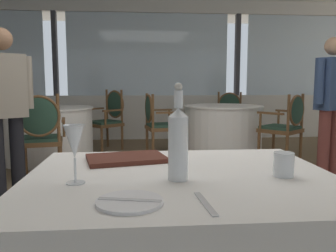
% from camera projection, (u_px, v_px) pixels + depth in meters
% --- Properties ---
extents(ground_plane, '(14.50, 14.50, 0.00)m').
position_uv_depth(ground_plane, '(165.00, 223.00, 2.71)').
color(ground_plane, '#756047').
extents(window_wall_far, '(11.07, 0.14, 2.66)m').
position_uv_depth(window_wall_far, '(148.00, 84.00, 6.72)').
color(window_wall_far, silver).
rests_on(window_wall_far, ground_plane).
extents(side_plate, '(0.19, 0.19, 0.01)m').
position_uv_depth(side_plate, '(130.00, 202.00, 0.98)').
color(side_plate, white).
rests_on(side_plate, foreground_table).
extents(butter_knife, '(0.18, 0.06, 0.00)m').
position_uv_depth(butter_knife, '(130.00, 200.00, 0.98)').
color(butter_knife, silver).
rests_on(butter_knife, foreground_table).
extents(dinner_fork, '(0.03, 0.19, 0.00)m').
position_uv_depth(dinner_fork, '(206.00, 204.00, 0.97)').
color(dinner_fork, silver).
rests_on(dinner_fork, foreground_table).
extents(water_bottle, '(0.07, 0.07, 0.34)m').
position_uv_depth(water_bottle, '(178.00, 141.00, 1.20)').
color(water_bottle, white).
rests_on(water_bottle, foreground_table).
extents(wine_glass, '(0.07, 0.07, 0.20)m').
position_uv_depth(wine_glass, '(74.00, 143.00, 1.16)').
color(wine_glass, white).
rests_on(wine_glass, foreground_table).
extents(water_tumbler, '(0.07, 0.07, 0.09)m').
position_uv_depth(water_tumbler, '(284.00, 164.00, 1.26)').
color(water_tumbler, white).
rests_on(water_tumbler, foreground_table).
extents(menu_book, '(0.37, 0.28, 0.02)m').
position_uv_depth(menu_book, '(126.00, 158.00, 1.52)').
color(menu_book, '#512319').
rests_on(menu_book, foreground_table).
extents(background_table_0, '(1.32, 1.32, 0.75)m').
position_uv_depth(background_table_0, '(47.00, 133.00, 4.93)').
color(background_table_0, white).
rests_on(background_table_0, ground_plane).
extents(dining_chair_0_0, '(0.66, 0.66, 0.98)m').
position_uv_depth(dining_chair_0_0, '(109.00, 115.00, 5.69)').
color(dining_chair_0_0, brown).
rests_on(dining_chair_0_0, ground_plane).
extents(dining_chair_0_2, '(0.60, 0.54, 0.97)m').
position_uv_depth(dining_chair_0_2, '(40.00, 131.00, 3.87)').
color(dining_chair_0_2, brown).
rests_on(dining_chair_0_2, ground_plane).
extents(background_table_1, '(1.21, 1.21, 0.75)m').
position_uv_depth(background_table_1, '(223.00, 130.00, 5.34)').
color(background_table_1, white).
rests_on(background_table_1, ground_plane).
extents(dining_chair_1_0, '(0.54, 0.59, 0.93)m').
position_uv_depth(dining_chair_1_0, '(157.00, 120.00, 5.05)').
color(dining_chair_1_0, brown).
rests_on(dining_chair_1_0, ground_plane).
extents(dining_chair_1_1, '(0.66, 0.65, 0.95)m').
position_uv_depth(dining_chair_1_1, '(287.00, 123.00, 4.59)').
color(dining_chair_1_1, brown).
rests_on(dining_chair_1_1, ground_plane).
extents(dining_chair_1_2, '(0.63, 0.59, 0.93)m').
position_uv_depth(dining_chair_1_2, '(229.00, 114.00, 6.31)').
color(dining_chair_1_2, brown).
rests_on(dining_chair_1_2, ground_plane).
extents(diner_person_0, '(0.44, 0.38, 1.58)m').
position_uv_depth(diner_person_0, '(5.00, 104.00, 3.17)').
color(diner_person_0, black).
rests_on(diner_person_0, ground_plane).
extents(diner_person_1, '(0.48, 0.34, 1.60)m').
position_uv_depth(diner_person_1, '(331.00, 99.00, 3.97)').
color(diner_person_1, brown).
rests_on(diner_person_1, ground_plane).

